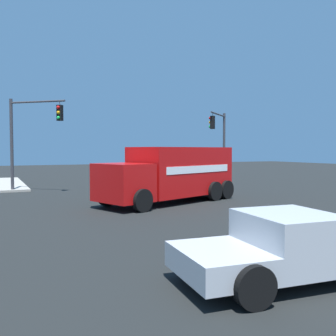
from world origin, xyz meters
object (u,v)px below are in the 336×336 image
(delivery_truck, at_px, (172,173))
(pickup_silver, at_px, (297,244))
(traffic_light_secondary, at_px, (28,130))
(traffic_light_primary, at_px, (220,137))

(delivery_truck, bearing_deg, pickup_silver, 166.49)
(delivery_truck, relative_size, traffic_light_secondary, 1.41)
(delivery_truck, xyz_separation_m, pickup_silver, (-11.39, 2.74, -0.73))
(delivery_truck, xyz_separation_m, traffic_light_primary, (7.93, -8.12, 2.24))
(traffic_light_primary, height_order, pickup_silver, traffic_light_primary)
(delivery_truck, height_order, traffic_light_secondary, traffic_light_secondary)
(traffic_light_secondary, bearing_deg, pickup_silver, -170.06)
(traffic_light_primary, xyz_separation_m, pickup_silver, (-19.33, 10.86, -2.97))
(delivery_truck, xyz_separation_m, traffic_light_secondary, (7.90, 6.12, 2.44))
(traffic_light_secondary, relative_size, pickup_silver, 1.07)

